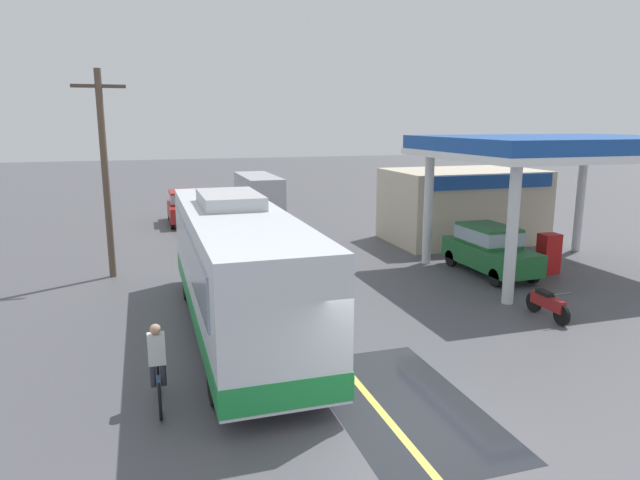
# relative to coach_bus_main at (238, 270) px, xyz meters

# --- Properties ---
(ground) EXTENTS (120.00, 120.00, 0.00)m
(ground) POSITION_rel_coach_bus_main_xyz_m (1.96, 13.61, -1.72)
(ground) COLOR #4C4C51
(lane_divider_stripe) EXTENTS (0.16, 50.00, 0.01)m
(lane_divider_stripe) POSITION_rel_coach_bus_main_xyz_m (1.96, 8.61, -1.72)
(lane_divider_stripe) COLOR #D8CC4C
(lane_divider_stripe) RESTS_ON ground
(wet_puddle_patch) EXTENTS (2.86, 5.29, 0.01)m
(wet_puddle_patch) POSITION_rel_coach_bus_main_xyz_m (2.48, -5.07, -1.72)
(wet_puddle_patch) COLOR #26282D
(wet_puddle_patch) RESTS_ON ground
(coach_bus_main) EXTENTS (2.60, 11.04, 3.69)m
(coach_bus_main) POSITION_rel_coach_bus_main_xyz_m (0.00, 0.00, 0.00)
(coach_bus_main) COLOR silver
(coach_bus_main) RESTS_ON ground
(gas_station_roadside) EXTENTS (9.10, 11.95, 5.10)m
(gas_station_roadside) POSITION_rel_coach_bus_main_xyz_m (12.18, 6.74, 0.91)
(gas_station_roadside) COLOR #194799
(gas_station_roadside) RESTS_ON ground
(car_at_pump) EXTENTS (1.70, 4.20, 1.82)m
(car_at_pump) POSITION_rel_coach_bus_main_xyz_m (9.96, 3.11, -0.71)
(car_at_pump) COLOR #1E602D
(car_at_pump) RESTS_ON ground
(minibus_opposing_lane) EXTENTS (2.04, 6.13, 2.44)m
(minibus_opposing_lane) POSITION_rel_coach_bus_main_xyz_m (4.33, 18.88, -0.25)
(minibus_opposing_lane) COLOR #A5A5AD
(minibus_opposing_lane) RESTS_ON ground
(cyclist_on_shoulder) EXTENTS (0.34, 1.82, 1.72)m
(cyclist_on_shoulder) POSITION_rel_coach_bus_main_xyz_m (-2.22, -3.61, -0.94)
(cyclist_on_shoulder) COLOR black
(cyclist_on_shoulder) RESTS_ON ground
(motorcycle_parked_forecourt) EXTENTS (0.55, 1.80, 0.92)m
(motorcycle_parked_forecourt) POSITION_rel_coach_bus_main_xyz_m (8.73, -1.68, -1.28)
(motorcycle_parked_forecourt) COLOR black
(motorcycle_parked_forecourt) RESTS_ON ground
(pedestrian_near_pump) EXTENTS (0.55, 0.22, 1.66)m
(pedestrian_near_pump) POSITION_rel_coach_bus_main_xyz_m (10.25, 2.55, -0.79)
(pedestrian_near_pump) COLOR #33333F
(pedestrian_near_pump) RESTS_ON ground
(pedestrian_by_shop) EXTENTS (0.55, 0.22, 1.66)m
(pedestrian_by_shop) POSITION_rel_coach_bus_main_xyz_m (10.08, 4.25, -0.79)
(pedestrian_by_shop) COLOR #33333F
(pedestrian_by_shop) RESTS_ON ground
(car_trailing_behind_bus) EXTENTS (1.70, 4.20, 1.82)m
(car_trailing_behind_bus) POSITION_rel_coach_bus_main_xyz_m (-0.19, 17.51, -0.71)
(car_trailing_behind_bus) COLOR maroon
(car_trailing_behind_bus) RESTS_ON ground
(utility_pole_roadside) EXTENTS (1.80, 0.24, 7.43)m
(utility_pole_roadside) POSITION_rel_coach_bus_main_xyz_m (-3.55, 6.90, 2.17)
(utility_pole_roadside) COLOR brown
(utility_pole_roadside) RESTS_ON ground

